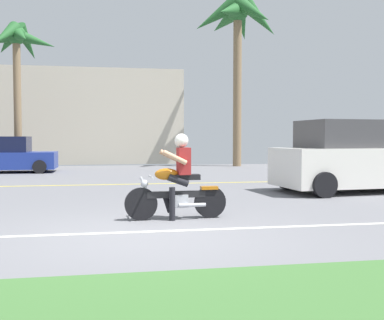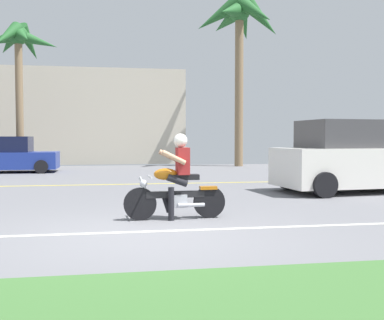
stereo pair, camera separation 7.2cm
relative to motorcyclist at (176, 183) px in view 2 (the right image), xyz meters
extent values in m
cube|color=slate|center=(-0.65, 1.78, -0.67)|extent=(56.00, 30.00, 0.04)
cube|color=silver|center=(-0.65, -1.05, -0.65)|extent=(50.40, 0.12, 0.01)
cube|color=yellow|center=(-0.65, 6.51, -0.65)|extent=(50.40, 0.12, 0.01)
cylinder|color=black|center=(-0.65, -0.02, -0.36)|extent=(0.59, 0.11, 0.58)
cylinder|color=black|center=(0.62, 0.03, -0.36)|extent=(0.59, 0.11, 0.58)
cylinder|color=#B7BAC1|center=(-0.55, -0.02, -0.12)|extent=(0.26, 0.06, 0.51)
cube|color=black|center=(-0.02, 0.00, -0.21)|extent=(1.07, 0.14, 0.12)
cube|color=#B7BAC1|center=(0.03, 0.00, -0.32)|extent=(0.32, 0.21, 0.23)
ellipsoid|color=#B76614|center=(-0.19, 0.00, 0.16)|extent=(0.43, 0.23, 0.21)
cube|color=black|center=(0.18, 0.01, 0.11)|extent=(0.47, 0.23, 0.10)
cube|color=#B76614|center=(0.60, 0.03, -0.10)|extent=(0.32, 0.17, 0.06)
cylinder|color=#B7BAC1|center=(-0.47, -0.01, 0.12)|extent=(0.06, 0.60, 0.04)
sphere|color=#B7BAC1|center=(-0.59, -0.02, 0.00)|extent=(0.14, 0.14, 0.14)
cylinder|color=#B7BAC1|center=(0.26, -0.10, -0.39)|extent=(0.49, 0.09, 0.07)
cube|color=maroon|center=(0.12, 0.01, 0.40)|extent=(0.23, 0.32, 0.49)
sphere|color=silver|center=(0.08, 0.01, 0.77)|extent=(0.25, 0.25, 0.25)
cylinder|color=black|center=(0.00, 0.10, 0.06)|extent=(0.39, 0.14, 0.25)
cylinder|color=black|center=(0.01, -0.09, 0.06)|extent=(0.39, 0.14, 0.25)
cylinder|color=black|center=(-0.11, -0.14, -0.36)|extent=(0.11, 0.11, 0.59)
cylinder|color=black|center=(-0.16, 0.11, -0.39)|extent=(0.20, 0.11, 0.33)
cylinder|color=tan|center=(-0.08, 0.20, 0.47)|extent=(0.44, 0.10, 0.27)
cylinder|color=tan|center=(-0.07, -0.19, 0.47)|extent=(0.44, 0.10, 0.27)
cube|color=white|center=(5.46, 3.42, 0.03)|extent=(4.55, 2.33, 1.02)
cube|color=#444346|center=(5.54, 3.43, 0.92)|extent=(3.30, 1.94, 0.74)
cylinder|color=black|center=(6.94, 4.53, -0.33)|extent=(0.66, 0.28, 0.64)
cylinder|color=black|center=(3.80, 4.23, -0.33)|extent=(0.66, 0.28, 0.64)
cylinder|color=black|center=(3.97, 2.31, -0.33)|extent=(0.66, 0.28, 0.64)
cube|color=navy|center=(-5.53, 12.51, -0.14)|extent=(4.14, 1.84, 0.72)
cube|color=black|center=(-5.78, 12.51, 0.55)|extent=(2.40, 1.57, 0.66)
cylinder|color=black|center=(-4.04, 11.62, -0.37)|extent=(0.56, 0.19, 0.56)
cylinder|color=black|center=(-4.06, 13.42, -0.37)|extent=(0.56, 0.19, 0.56)
cylinder|color=#846B4C|center=(5.35, 15.08, 3.35)|extent=(0.43, 0.43, 8.00)
sphere|color=#235B28|center=(5.35, 15.08, 7.34)|extent=(1.13, 1.13, 1.13)
cone|color=#235B28|center=(6.46, 15.09, 7.07)|extent=(2.39, 0.90, 2.36)
cone|color=#235B28|center=(5.85, 16.07, 7.07)|extent=(1.90, 2.61, 2.23)
cone|color=#235B28|center=(4.99, 16.13, 7.07)|extent=(1.69, 2.75, 1.47)
cone|color=#235B28|center=(4.25, 15.22, 7.07)|extent=(2.63, 1.20, 2.11)
cone|color=#235B28|center=(4.70, 14.19, 7.07)|extent=(2.26, 2.63, 1.49)
cone|color=#235B28|center=(5.86, 14.10, 7.07)|extent=(1.97, 2.69, 2.02)
cylinder|color=#846B4C|center=(-5.31, 14.02, 2.41)|extent=(0.34, 0.34, 6.13)
sphere|color=#235B28|center=(-5.31, 14.02, 5.48)|extent=(0.87, 0.87, 0.87)
cone|color=#235B28|center=(-4.51, 14.17, 5.27)|extent=(2.00, 0.99, 1.07)
cone|color=#235B28|center=(-4.97, 14.76, 5.27)|extent=(1.31, 1.85, 1.74)
cone|color=#235B28|center=(-5.79, 14.67, 5.27)|extent=(1.66, 1.92, 1.39)
cone|color=#235B28|center=(-6.11, 14.17, 5.27)|extent=(2.00, 0.98, 1.09)
cone|color=#235B28|center=(-5.65, 13.28, 5.27)|extent=(1.38, 1.97, 1.52)
cone|color=#235B28|center=(-4.98, 13.28, 5.27)|extent=(1.36, 2.02, 1.18)
cube|color=beige|center=(-2.69, 19.78, 2.02)|extent=(11.35, 4.00, 5.34)
camera|label=1|loc=(-1.20, -8.24, 0.81)|focal=43.36mm
camera|label=2|loc=(-1.13, -8.25, 0.81)|focal=43.36mm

